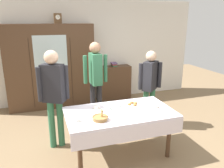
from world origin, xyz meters
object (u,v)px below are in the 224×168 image
Objects in this scene: tea_cup_mid_left at (156,106)px; pastry_plate at (133,104)px; book_stack at (114,64)px; spoon_front_edge at (77,111)px; mantel_clock at (58,18)px; tea_cup_back_edge at (118,105)px; person_near_right_end at (54,90)px; person_beside_shelf at (150,81)px; tea_cup_far_right at (108,108)px; tea_cup_near_right at (77,120)px; tea_cup_front_edge at (108,104)px; bookshelf_low at (114,83)px; spoon_back_edge at (110,114)px; tea_cup_near_left at (96,107)px; wall_cabinet at (51,67)px; bread_basket at (100,118)px; dining_table at (120,118)px; person_by_cabinet at (96,74)px.

tea_cup_mid_left reaches higher than pastry_plate.
book_stack reaches higher than spoon_front_edge.
mantel_clock reaches higher than tea_cup_back_edge.
person_beside_shelf is (1.95, 0.27, -0.09)m from person_near_right_end.
tea_cup_back_edge is at bearing 155.81° from tea_cup_mid_left.
person_near_right_end is at bearing 152.70° from tea_cup_far_right.
pastry_plate is at bearing 18.22° from tea_cup_near_right.
tea_cup_front_edge is at bearing 164.80° from pastry_plate.
book_stack is at bearing 96.00° from person_beside_shelf.
bookshelf_low is 7.97× the size of spoon_back_edge.
tea_cup_near_right reaches higher than spoon_front_edge.
person_beside_shelf is at bearing 25.47° from tea_cup_near_left.
tea_cup_far_right is (-0.19, -0.07, 0.00)m from tea_cup_back_edge.
mantel_clock is 2.94m from pastry_plate.
person_beside_shelf reaches higher than spoon_back_edge.
bookshelf_low is 0.59× the size of person_beside_shelf.
wall_cabinet reaches higher than tea_cup_mid_left.
tea_cup_near_right is at bearing -70.38° from person_near_right_end.
bread_basket is (-0.43, -0.42, 0.01)m from tea_cup_back_edge.
book_stack is 1.56× the size of tea_cup_mid_left.
tea_cup_mid_left is 0.54× the size of bread_basket.
tea_cup_near_right is at bearing -143.69° from tea_cup_front_edge.
tea_cup_near_left is (-0.18, 0.07, 0.00)m from tea_cup_far_right.
bread_basket reaches higher than dining_table.
dining_table is 1.00× the size of person_near_right_end.
tea_cup_back_edge is at bearing 80.16° from dining_table.
tea_cup_near_right is at bearing -161.78° from pastry_plate.
dining_table is 0.99× the size of person_by_cabinet.
tea_cup_far_right is 0.08× the size of person_near_right_end.
mantel_clock is 1.89m from book_stack.
tea_cup_back_edge reaches higher than spoon_back_edge.
tea_cup_near_right and tea_cup_mid_left have the same top height.
spoon_back_edge is at bearing -74.85° from wall_cabinet.
tea_cup_front_edge is 0.43m from pastry_plate.
spoon_back_edge is at bearing -95.29° from person_by_cabinet.
tea_cup_far_right is at bearing 131.62° from dining_table.
book_stack is at bearing 69.31° from tea_cup_far_right.
tea_cup_front_edge is at bearing -70.75° from wall_cabinet.
dining_table is 1.22m from person_near_right_end.
wall_cabinet reaches higher than book_stack.
tea_cup_front_edge is (0.79, -2.26, -0.25)m from wall_cabinet.
pastry_plate is at bearing -101.13° from bookshelf_low.
bread_basket reaches higher than tea_cup_back_edge.
bread_basket is at bearing -112.51° from bookshelf_low.
tea_cup_far_right is at bearing -110.69° from book_stack.
tea_cup_back_edge is at bearing -0.43° from tea_cup_near_left.
bread_basket is (-0.05, -0.42, 0.01)m from tea_cup_near_left.
tea_cup_far_right is at bearing -159.64° from tea_cup_back_edge.
dining_table is 13.38× the size of tea_cup_front_edge.
tea_cup_near_left is 0.32m from spoon_front_edge.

